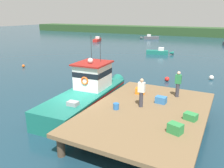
{
  "coord_description": "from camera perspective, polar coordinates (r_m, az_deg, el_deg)",
  "views": [
    {
      "loc": [
        8.38,
        -10.99,
        6.15
      ],
      "look_at": [
        1.2,
        2.76,
        1.4
      ],
      "focal_mm": 36.72,
      "sensor_mm": 36.0,
      "label": 1
    }
  ],
  "objects": [
    {
      "name": "mooring_buoy_spare_mooring",
      "position": [
        22.43,
        13.53,
        1.2
      ],
      "size": [
        0.44,
        0.44,
        0.44
      ],
      "primitive_type": "sphere",
      "color": "red",
      "rests_on": "ground"
    },
    {
      "name": "crate_stack_mid_dock",
      "position": [
        10.44,
        15.48,
        -10.58
      ],
      "size": [
        0.7,
        0.6,
        0.44
      ],
      "primitive_type": "cube",
      "rotation": [
        0.0,
        0.0,
        -0.31
      ],
      "color": "#2D8442",
      "rests_on": "dock"
    },
    {
      "name": "dock",
      "position": [
        12.63,
        8.77,
        -6.9
      ],
      "size": [
        6.0,
        9.0,
        1.2
      ],
      "color": "#4C3D2D",
      "rests_on": "ground"
    },
    {
      "name": "mooring_buoy_outer",
      "position": [
        24.35,
        23.51,
        1.49
      ],
      "size": [
        0.44,
        0.44,
        0.44
      ],
      "primitive_type": "sphere",
      "color": "silver",
      "rests_on": "ground"
    },
    {
      "name": "far_shoreline",
      "position": [
        73.64,
        21.47,
        12.01
      ],
      "size": [
        120.0,
        8.0,
        2.4
      ],
      "primitive_type": "cube",
      "color": "#284723",
      "rests_on": "ground"
    },
    {
      "name": "moored_boat_off_the_point",
      "position": [
        37.58,
        11.67,
        7.82
      ],
      "size": [
        4.33,
        1.81,
        1.08
      ],
      "color": "#196B5B",
      "rests_on": "ground"
    },
    {
      "name": "crate_stack_near_edge",
      "position": [
        13.57,
        12.09,
        -3.88
      ],
      "size": [
        0.63,
        0.48,
        0.39
      ],
      "primitive_type": "cube",
      "rotation": [
        0.0,
        0.0,
        -0.07
      ],
      "color": "#3370B2",
      "rests_on": "dock"
    },
    {
      "name": "deckhand_further_back",
      "position": [
        14.64,
        16.11,
        0.1
      ],
      "size": [
        0.36,
        0.22,
        1.63
      ],
      "color": "#383842",
      "rests_on": "dock"
    },
    {
      "name": "main_fishing_boat",
      "position": [
        15.68,
        -5.8,
        -2.22
      ],
      "size": [
        3.05,
        9.9,
        4.8
      ],
      "color": "#196B5B",
      "rests_on": "ground"
    },
    {
      "name": "moored_boat_mid_harbor",
      "position": [
        60.66,
        9.46,
        11.35
      ],
      "size": [
        4.7,
        2.6,
        1.19
      ],
      "color": "#4C4C51",
      "rests_on": "ground"
    },
    {
      "name": "deckhand_by_the_boat",
      "position": [
        12.64,
        7.32,
        -2.01
      ],
      "size": [
        0.36,
        0.22,
        1.63
      ],
      "color": "#383842",
      "rests_on": "dock"
    },
    {
      "name": "bait_bucket",
      "position": [
        12.44,
        1.01,
        -5.57
      ],
      "size": [
        0.32,
        0.32,
        0.34
      ],
      "primitive_type": "cylinder",
      "color": "#2866B2",
      "rests_on": "dock"
    },
    {
      "name": "mooring_buoy_inshore",
      "position": [
        29.62,
        -21.2,
        4.22
      ],
      "size": [
        0.35,
        0.35,
        0.35
      ],
      "primitive_type": "sphere",
      "color": "#EA5B19",
      "rests_on": "ground"
    },
    {
      "name": "ground_plane",
      "position": [
        15.13,
        -8.98,
        -7.19
      ],
      "size": [
        200.0,
        200.0,
        0.0
      ],
      "primitive_type": "plane",
      "color": "#193847"
    },
    {
      "name": "moored_boat_outer_mooring",
      "position": [
        55.04,
        -3.64,
        10.95
      ],
      "size": [
        1.91,
        4.37,
        1.09
      ],
      "color": "red",
      "rests_on": "ground"
    },
    {
      "name": "crate_single_far",
      "position": [
        11.9,
        18.98,
        -7.66
      ],
      "size": [
        0.7,
        0.59,
        0.34
      ],
      "primitive_type": "cube",
      "rotation": [
        0.0,
        0.0,
        -0.27
      ],
      "color": "#2D8442",
      "rests_on": "dock"
    },
    {
      "name": "crate_single_by_cleat",
      "position": [
        14.94,
        7.03,
        -1.69
      ],
      "size": [
        0.69,
        0.58,
        0.38
      ],
      "primitive_type": "cube",
      "rotation": [
        0.0,
        0.0,
        0.27
      ],
      "color": "orange",
      "rests_on": "dock"
    }
  ]
}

